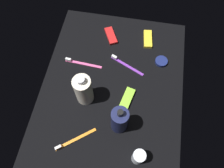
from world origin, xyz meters
TOP-DOWN VIEW (x-y plane):
  - ground_plane at (0.00, 0.00)cm, footprint 84.00×64.00cm
  - lotion_bottle at (-17.25, -6.00)cm, footprint 6.77×6.77cm
  - bodywash_bottle at (-7.15, 10.75)cm, footprint 7.50×7.50cm
  - deodorant_stick at (-29.06, -15.30)cm, footprint 4.82×4.82cm
  - toothbrush_pink at (9.65, 16.73)cm, footprint 2.25×18.04cm
  - toothbrush_purple at (12.60, -4.21)cm, footprint 8.59×16.86cm
  - toothbrush_orange at (-26.71, 11.35)cm, footprint 11.87×15.04cm
  - snack_bar_lime at (-4.89, -7.66)cm, footprint 11.04×6.28cm
  - snack_bar_red at (28.06, 5.53)cm, footprint 11.08×8.31cm
  - snack_bar_yellow at (29.27, -13.36)cm, footprint 10.82×5.28cm
  - cream_tin_left at (17.08, -21.14)cm, footprint 5.93×5.93cm

SIDE VIEW (x-z plane):
  - ground_plane at x=0.00cm, z-range -1.20..0.00cm
  - toothbrush_pink at x=9.65cm, z-range -0.44..1.66cm
  - toothbrush_purple at x=12.60cm, z-range -0.44..1.66cm
  - toothbrush_orange at x=-26.71cm, z-range -0.44..1.66cm
  - snack_bar_lime at x=-4.89cm, z-range 0.00..1.50cm
  - snack_bar_red at x=28.06cm, z-range 0.00..1.50cm
  - snack_bar_yellow at x=29.27cm, z-range 0.00..1.50cm
  - cream_tin_left at x=17.08cm, z-range 0.00..1.53cm
  - deodorant_stick at x=-29.06cm, z-range 0.00..8.56cm
  - lotion_bottle at x=-17.25cm, z-range -1.23..16.85cm
  - bodywash_bottle at x=-7.15cm, z-range -0.88..17.14cm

